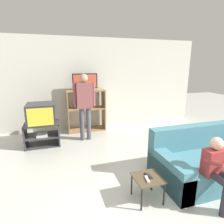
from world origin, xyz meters
TOP-DOWN VIEW (x-y plane):
  - wall_back at (0.00, 4.10)m, footprint 6.40×0.06m
  - tv_stand at (-1.55, 3.08)m, footprint 0.78×0.51m
  - television_main at (-1.53, 3.08)m, footprint 0.61×0.61m
  - media_shelf at (-0.38, 3.81)m, footprint 1.06×0.44m
  - television_flat at (-0.39, 3.80)m, footprint 0.68×0.20m
  - snack_table at (-0.06, 0.67)m, footprint 0.38×0.38m
  - remote_control_black at (-0.04, 0.69)m, footprint 0.06×0.15m
  - remote_control_white at (-0.09, 0.62)m, footprint 0.06×0.15m
  - couch at (1.24, 0.91)m, footprint 1.91×0.97m
  - person_standing_adult at (-0.52, 3.11)m, footprint 0.53×0.20m
  - person_seated_child at (0.79, 0.35)m, footprint 0.33×0.43m

SIDE VIEW (x-z plane):
  - tv_stand at x=-1.55m, z-range 0.00..0.52m
  - couch at x=1.24m, z-range -0.14..0.67m
  - snack_table at x=-0.06m, z-range 0.13..0.48m
  - remote_control_black at x=-0.04m, z-range 0.35..0.37m
  - remote_control_white at x=-0.09m, z-range 0.35..0.37m
  - person_seated_child at x=0.79m, z-range 0.08..1.01m
  - media_shelf at x=-0.38m, z-range 0.01..1.19m
  - television_main at x=-1.53m, z-range 0.53..1.00m
  - person_standing_adult at x=-0.52m, z-range 0.18..1.82m
  - wall_back at x=0.00m, z-range 0.00..2.60m
  - television_flat at x=-0.39m, z-range 1.16..1.61m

